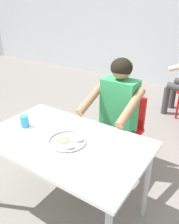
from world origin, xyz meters
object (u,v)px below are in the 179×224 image
at_px(chair_foreground, 123,126).
at_px(diner_foreground, 115,112).
at_px(table_foreground, 65,148).
at_px(drinking_cup, 25,121).
at_px(thali_tray, 68,141).

bearing_deg(chair_foreground, diner_foreground, -90.79).
distance_m(table_foreground, drinking_cup, 0.43).
height_order(drinking_cup, chair_foreground, drinking_cup).
relative_size(drinking_cup, diner_foreground, 0.08).
xyz_separation_m(drinking_cup, diner_foreground, (0.48, 0.70, -0.07)).
distance_m(chair_foreground, diner_foreground, 0.33).
distance_m(drinking_cup, diner_foreground, 0.85).
relative_size(thali_tray, diner_foreground, 0.24).
relative_size(table_foreground, chair_foreground, 1.57).
xyz_separation_m(drinking_cup, chair_foreground, (0.48, 0.91, -0.32)).
height_order(table_foreground, diner_foreground, diner_foreground).
distance_m(drinking_cup, chair_foreground, 1.08).
xyz_separation_m(thali_tray, diner_foreground, (0.03, 0.69, -0.02)).
bearing_deg(table_foreground, drinking_cup, -176.09).
bearing_deg(drinking_cup, table_foreground, 3.91).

